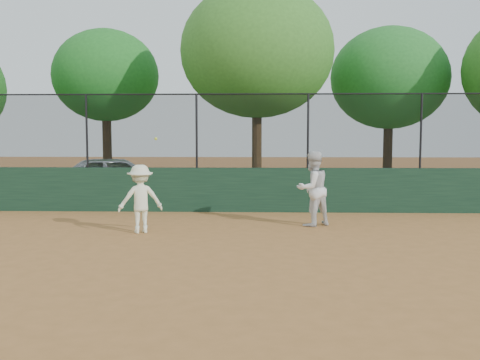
{
  "coord_description": "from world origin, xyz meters",
  "views": [
    {
      "loc": [
        1.15,
        -8.43,
        2.13
      ],
      "look_at": [
        0.8,
        2.2,
        1.2
      ],
      "focal_mm": 40.0,
      "sensor_mm": 36.0,
      "label": 1
    }
  ],
  "objects_px": {
    "tree_1": "(106,76)",
    "player_main": "(140,199)",
    "parked_car": "(118,178)",
    "tree_3": "(389,78)",
    "player_second": "(312,189)",
    "tree_2": "(257,51)"
  },
  "relations": [
    {
      "from": "tree_1",
      "to": "player_main",
      "type": "bearing_deg",
      "value": -70.56
    },
    {
      "from": "parked_car",
      "to": "tree_3",
      "type": "bearing_deg",
      "value": -84.61
    },
    {
      "from": "tree_3",
      "to": "player_second",
      "type": "bearing_deg",
      "value": -113.28
    },
    {
      "from": "player_main",
      "to": "tree_2",
      "type": "bearing_deg",
      "value": 72.19
    },
    {
      "from": "player_main",
      "to": "tree_3",
      "type": "relative_size",
      "value": 0.33
    },
    {
      "from": "player_second",
      "to": "tree_1",
      "type": "distance_m",
      "value": 12.18
    },
    {
      "from": "player_second",
      "to": "player_main",
      "type": "relative_size",
      "value": 0.84
    },
    {
      "from": "tree_1",
      "to": "tree_3",
      "type": "height_order",
      "value": "tree_3"
    },
    {
      "from": "tree_3",
      "to": "player_main",
      "type": "bearing_deg",
      "value": -127.44
    },
    {
      "from": "player_main",
      "to": "tree_1",
      "type": "bearing_deg",
      "value": 109.44
    },
    {
      "from": "tree_2",
      "to": "tree_3",
      "type": "relative_size",
      "value": 1.17
    },
    {
      "from": "parked_car",
      "to": "tree_3",
      "type": "distance_m",
      "value": 11.1
    },
    {
      "from": "player_second",
      "to": "player_main",
      "type": "height_order",
      "value": "player_main"
    },
    {
      "from": "player_second",
      "to": "tree_2",
      "type": "relative_size",
      "value": 0.24
    },
    {
      "from": "player_main",
      "to": "tree_2",
      "type": "xyz_separation_m",
      "value": [
        2.47,
        7.7,
        4.25
      ]
    },
    {
      "from": "player_second",
      "to": "tree_1",
      "type": "xyz_separation_m",
      "value": [
        -7.32,
        9.06,
        3.55
      ]
    },
    {
      "from": "tree_2",
      "to": "tree_3",
      "type": "distance_m",
      "value": 5.67
    },
    {
      "from": "parked_car",
      "to": "tree_1",
      "type": "height_order",
      "value": "tree_1"
    },
    {
      "from": "player_main",
      "to": "player_second",
      "type": "bearing_deg",
      "value": 14.85
    },
    {
      "from": "tree_1",
      "to": "tree_3",
      "type": "xyz_separation_m",
      "value": [
        11.18,
        -0.11,
        -0.15
      ]
    },
    {
      "from": "player_second",
      "to": "tree_3",
      "type": "relative_size",
      "value": 0.28
    },
    {
      "from": "parked_car",
      "to": "player_second",
      "type": "xyz_separation_m",
      "value": [
        5.78,
        -4.73,
        0.15
      ]
    }
  ]
}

